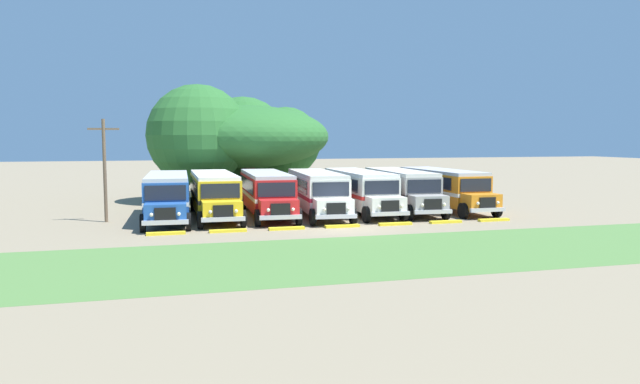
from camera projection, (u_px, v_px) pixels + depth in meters
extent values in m
plane|color=#84755B|center=(342.00, 227.00, 33.38)|extent=(220.00, 220.00, 0.00)
cube|color=#4C7538|center=(396.00, 253.00, 25.85)|extent=(80.00, 9.31, 0.01)
cube|color=#23519E|center=(168.00, 194.00, 36.77)|extent=(2.85, 9.29, 2.10)
cube|color=silver|center=(168.00, 197.00, 36.78)|extent=(2.88, 9.31, 0.24)
cube|color=black|center=(188.00, 186.00, 37.30)|extent=(0.34, 8.00, 0.80)
cube|color=black|center=(147.00, 186.00, 36.73)|extent=(0.34, 8.00, 0.80)
cube|color=#B2B2B7|center=(167.00, 176.00, 36.66)|extent=(2.76, 9.19, 0.22)
cube|color=#23519E|center=(166.00, 213.00, 31.68)|extent=(2.25, 1.48, 1.05)
cube|color=black|center=(165.00, 214.00, 30.96)|extent=(1.10, 0.14, 0.70)
cube|color=#B7B7BC|center=(165.00, 222.00, 30.96)|extent=(2.41, 0.29, 0.24)
cube|color=black|center=(165.00, 193.00, 32.23)|extent=(2.20, 0.14, 0.84)
cube|color=silver|center=(169.00, 190.00, 41.26)|extent=(0.90, 0.09, 1.30)
sphere|color=#EAE5C6|center=(179.00, 214.00, 31.07)|extent=(0.20, 0.20, 0.20)
sphere|color=#EAE5C6|center=(151.00, 215.00, 30.75)|extent=(0.20, 0.20, 0.20)
cylinder|color=black|center=(189.00, 222.00, 32.09)|extent=(0.32, 1.01, 1.00)
cylinder|color=black|center=(143.00, 223.00, 31.55)|extent=(0.32, 1.01, 1.00)
cylinder|color=black|center=(187.00, 205.00, 40.05)|extent=(0.32, 1.01, 1.00)
cylinder|color=black|center=(151.00, 206.00, 39.50)|extent=(0.32, 1.01, 1.00)
cube|color=yellow|center=(214.00, 193.00, 37.93)|extent=(2.55, 9.21, 2.10)
cube|color=black|center=(214.00, 195.00, 37.95)|extent=(2.58, 9.23, 0.24)
cube|color=black|center=(233.00, 184.00, 38.51)|extent=(0.08, 8.00, 0.80)
cube|color=black|center=(193.00, 185.00, 37.85)|extent=(0.08, 8.00, 0.80)
cube|color=silver|center=(213.00, 175.00, 37.83)|extent=(2.47, 9.11, 0.22)
cube|color=yellow|center=(222.00, 210.00, 32.88)|extent=(2.21, 1.41, 1.05)
cube|color=black|center=(223.00, 211.00, 32.17)|extent=(1.10, 0.11, 0.70)
cube|color=#B7B7BC|center=(223.00, 219.00, 32.17)|extent=(2.40, 0.21, 0.24)
cube|color=black|center=(220.00, 191.00, 33.44)|extent=(2.20, 0.07, 0.84)
cube|color=black|center=(208.00, 188.00, 42.39)|extent=(0.90, 0.06, 1.30)
sphere|color=#EAE5C6|center=(236.00, 211.00, 32.30)|extent=(0.20, 0.20, 0.20)
sphere|color=#EAE5C6|center=(210.00, 212.00, 31.94)|extent=(0.20, 0.20, 0.20)
cylinder|color=black|center=(243.00, 219.00, 33.34)|extent=(0.29, 1.00, 1.00)
cylinder|color=black|center=(200.00, 220.00, 32.72)|extent=(0.29, 1.00, 1.00)
cylinder|color=black|center=(228.00, 203.00, 41.22)|extent=(0.29, 1.00, 1.00)
cylinder|color=black|center=(193.00, 204.00, 40.60)|extent=(0.29, 1.00, 1.00)
cube|color=red|center=(266.00, 191.00, 38.81)|extent=(2.88, 9.30, 2.10)
cube|color=white|center=(266.00, 194.00, 38.82)|extent=(2.91, 9.32, 0.24)
cube|color=black|center=(284.00, 183.00, 39.34)|extent=(0.37, 7.99, 0.80)
cube|color=black|center=(246.00, 184.00, 38.77)|extent=(0.37, 7.99, 0.80)
cube|color=#B2B2B7|center=(266.00, 174.00, 38.70)|extent=(2.79, 9.19, 0.22)
cube|color=red|center=(279.00, 209.00, 33.71)|extent=(2.26, 1.49, 1.05)
cube|color=black|center=(281.00, 210.00, 32.99)|extent=(1.10, 0.15, 0.70)
cube|color=#B7B7BC|center=(281.00, 217.00, 32.99)|extent=(2.41, 0.30, 0.24)
cube|color=black|center=(277.00, 190.00, 34.27)|extent=(2.20, 0.15, 0.84)
cube|color=white|center=(258.00, 187.00, 43.30)|extent=(0.90, 0.10, 1.30)
sphere|color=#EAE5C6|center=(293.00, 209.00, 33.10)|extent=(0.20, 0.20, 0.20)
sphere|color=#EAE5C6|center=(268.00, 210.00, 32.79)|extent=(0.20, 0.20, 0.20)
cylinder|color=black|center=(299.00, 217.00, 34.12)|extent=(0.32, 1.01, 1.00)
cylinder|color=black|center=(258.00, 218.00, 33.59)|extent=(0.32, 1.01, 1.00)
cylinder|color=black|center=(277.00, 202.00, 42.08)|extent=(0.32, 1.01, 1.00)
cylinder|color=black|center=(244.00, 203.00, 41.55)|extent=(0.32, 1.01, 1.00)
cube|color=silver|center=(316.00, 191.00, 39.16)|extent=(3.16, 9.36, 2.10)
cube|color=maroon|center=(316.00, 193.00, 39.17)|extent=(3.19, 9.38, 0.24)
cube|color=black|center=(334.00, 183.00, 39.65)|extent=(0.62, 7.98, 0.80)
cube|color=black|center=(297.00, 183.00, 39.16)|extent=(0.62, 7.98, 0.80)
cube|color=beige|center=(316.00, 174.00, 39.05)|extent=(3.07, 9.25, 0.22)
cube|color=silver|center=(333.00, 208.00, 34.03)|extent=(2.30, 1.56, 1.05)
cube|color=black|center=(336.00, 209.00, 33.30)|extent=(1.10, 0.18, 0.70)
cube|color=#B7B7BC|center=(336.00, 217.00, 33.30)|extent=(2.41, 0.37, 0.24)
cube|color=black|center=(331.00, 189.00, 34.59)|extent=(2.20, 0.22, 0.84)
cube|color=maroon|center=(304.00, 187.00, 43.68)|extent=(0.90, 0.12, 1.30)
sphere|color=#EAE5C6|center=(348.00, 209.00, 33.39)|extent=(0.20, 0.20, 0.20)
sphere|color=#EAE5C6|center=(324.00, 209.00, 33.12)|extent=(0.20, 0.20, 0.20)
cylinder|color=black|center=(353.00, 216.00, 34.40)|extent=(0.35, 1.02, 1.00)
cylinder|color=black|center=(313.00, 217.00, 33.94)|extent=(0.35, 1.02, 1.00)
cylinder|color=black|center=(325.00, 201.00, 42.41)|extent=(0.35, 1.02, 1.00)
cylinder|color=black|center=(292.00, 202.00, 41.95)|extent=(0.35, 1.02, 1.00)
cube|color=silver|center=(359.00, 189.00, 40.36)|extent=(2.68, 9.25, 2.10)
cube|color=red|center=(359.00, 192.00, 40.38)|extent=(2.72, 9.27, 0.24)
cube|color=black|center=(375.00, 181.00, 40.92)|extent=(0.20, 8.00, 0.80)
cube|color=black|center=(340.00, 182.00, 40.30)|extent=(0.20, 8.00, 0.80)
cube|color=silver|center=(359.00, 173.00, 40.26)|extent=(2.60, 9.15, 0.22)
cube|color=silver|center=(386.00, 205.00, 35.29)|extent=(2.23, 1.44, 1.05)
cube|color=black|center=(390.00, 206.00, 34.58)|extent=(1.10, 0.12, 0.70)
cube|color=#B7B7BC|center=(390.00, 214.00, 34.58)|extent=(2.40, 0.25, 0.24)
cube|color=black|center=(382.00, 188.00, 35.85)|extent=(2.20, 0.10, 0.84)
cube|color=red|center=(340.00, 186.00, 44.83)|extent=(0.90, 0.08, 1.30)
sphere|color=#EAE5C6|center=(402.00, 206.00, 34.70)|extent=(0.20, 0.20, 0.20)
sphere|color=#EAE5C6|center=(379.00, 207.00, 34.36)|extent=(0.20, 0.20, 0.20)
cylinder|color=black|center=(404.00, 213.00, 35.73)|extent=(0.30, 1.01, 1.00)
cylinder|color=black|center=(366.00, 214.00, 35.14)|extent=(0.30, 1.01, 1.00)
cylinder|color=black|center=(361.00, 200.00, 43.65)|extent=(0.30, 1.01, 1.00)
cylinder|color=black|center=(330.00, 201.00, 43.06)|extent=(0.30, 1.01, 1.00)
cube|color=#9E9993|center=(400.00, 188.00, 41.31)|extent=(3.07, 9.34, 2.10)
cube|color=#282828|center=(400.00, 191.00, 41.32)|extent=(3.11, 9.36, 0.24)
cube|color=black|center=(415.00, 181.00, 41.81)|extent=(0.54, 7.99, 0.80)
cube|color=black|center=(381.00, 181.00, 41.30)|extent=(0.54, 7.99, 0.80)
cube|color=beige|center=(400.00, 172.00, 41.20)|extent=(2.99, 9.23, 0.22)
cube|color=#9E9993|center=(428.00, 204.00, 36.19)|extent=(2.28, 1.54, 1.05)
cube|color=black|center=(433.00, 205.00, 35.46)|extent=(1.10, 0.17, 0.70)
cube|color=#B7B7BC|center=(433.00, 212.00, 35.46)|extent=(2.41, 0.35, 0.24)
cube|color=black|center=(425.00, 186.00, 36.75)|extent=(2.20, 0.20, 0.84)
cube|color=#282828|center=(380.00, 185.00, 45.82)|extent=(0.90, 0.12, 1.30)
sphere|color=#EAE5C6|center=(444.00, 204.00, 35.56)|extent=(0.20, 0.20, 0.20)
sphere|color=#EAE5C6|center=(422.00, 205.00, 35.27)|extent=(0.20, 0.20, 0.20)
cylinder|color=black|center=(446.00, 212.00, 36.58)|extent=(0.34, 1.02, 1.00)
cylinder|color=black|center=(409.00, 212.00, 36.09)|extent=(0.34, 1.02, 1.00)
cylinder|color=black|center=(401.00, 198.00, 44.57)|extent=(0.34, 1.02, 1.00)
cylinder|color=black|center=(371.00, 199.00, 44.09)|extent=(0.34, 1.02, 1.00)
cube|color=orange|center=(442.00, 187.00, 42.16)|extent=(2.61, 9.23, 2.10)
cube|color=white|center=(442.00, 190.00, 42.18)|extent=(2.64, 9.25, 0.24)
cube|color=black|center=(456.00, 180.00, 42.75)|extent=(0.13, 8.00, 0.80)
cube|color=black|center=(424.00, 180.00, 42.05)|extent=(0.13, 8.00, 0.80)
cube|color=#B2B2B7|center=(442.00, 171.00, 42.06)|extent=(2.53, 9.13, 0.22)
cube|color=orange|center=(481.00, 202.00, 37.14)|extent=(2.22, 1.43, 1.05)
cube|color=black|center=(488.00, 203.00, 36.42)|extent=(1.10, 0.11, 0.70)
cube|color=#B7B7BC|center=(488.00, 210.00, 36.43)|extent=(2.40, 0.23, 0.24)
cube|color=black|center=(476.00, 185.00, 37.68)|extent=(2.20, 0.09, 0.84)
cube|color=white|center=(414.00, 184.00, 46.59)|extent=(0.90, 0.07, 1.30)
sphere|color=#EAE5C6|center=(498.00, 203.00, 36.57)|extent=(0.20, 0.20, 0.20)
sphere|color=#EAE5C6|center=(478.00, 203.00, 36.18)|extent=(0.20, 0.20, 0.20)
cylinder|color=black|center=(497.00, 210.00, 37.61)|extent=(0.29, 1.00, 1.00)
cylinder|color=black|center=(463.00, 211.00, 36.95)|extent=(0.29, 1.00, 1.00)
cylinder|color=black|center=(437.00, 197.00, 45.46)|extent=(0.29, 1.00, 1.00)
cylinder|color=black|center=(408.00, 198.00, 44.80)|extent=(0.29, 1.00, 1.00)
cube|color=yellow|center=(166.00, 233.00, 30.78)|extent=(2.00, 0.36, 0.15)
cube|color=yellow|center=(228.00, 231.00, 31.63)|extent=(2.00, 0.36, 0.15)
cube|color=yellow|center=(287.00, 228.00, 32.48)|extent=(2.00, 0.36, 0.15)
cube|color=yellow|center=(342.00, 226.00, 33.34)|extent=(2.00, 0.36, 0.15)
cube|color=yellow|center=(395.00, 224.00, 34.19)|extent=(2.00, 0.36, 0.15)
cube|color=yellow|center=(446.00, 222.00, 35.04)|extent=(2.00, 0.36, 0.15)
cube|color=yellow|center=(494.00, 220.00, 35.89)|extent=(2.00, 0.36, 0.15)
cylinder|color=brown|center=(249.00, 180.00, 48.95)|extent=(0.95, 0.95, 3.26)
ellipsoid|color=#286028|center=(249.00, 137.00, 48.63)|extent=(13.34, 11.53, 5.14)
sphere|color=#286028|center=(286.00, 142.00, 50.95)|extent=(6.06, 6.06, 6.06)
sphere|color=#286028|center=(198.00, 135.00, 46.26)|extent=(8.00, 8.00, 8.00)
sphere|color=#286028|center=(243.00, 144.00, 52.10)|extent=(8.35, 8.35, 8.35)
cylinder|color=brown|center=(105.00, 171.00, 35.26)|extent=(0.20, 0.20, 6.20)
cube|color=brown|center=(103.00, 129.00, 35.03)|extent=(1.80, 0.12, 0.12)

